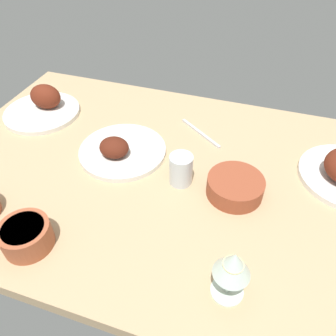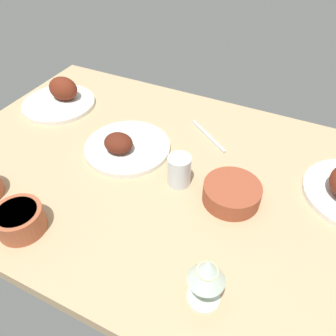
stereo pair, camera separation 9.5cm
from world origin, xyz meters
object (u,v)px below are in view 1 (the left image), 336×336
(plate_far_side, at_px, (44,106))
(water_tumbler, at_px, (181,169))
(plate_near_viewer, at_px, (121,150))
(bowl_cream, at_px, (235,186))
(fork_loose, at_px, (201,133))
(wine_glass, at_px, (233,266))
(bowl_onions, at_px, (26,235))

(plate_far_side, height_order, water_tumbler, plate_far_side)
(plate_near_viewer, bearing_deg, bowl_cream, -8.73)
(water_tumbler, relative_size, fork_loose, 0.48)
(wine_glass, xyz_separation_m, fork_loose, (-0.19, 0.52, -0.10))
(plate_near_viewer, distance_m, bowl_cream, 0.37)
(bowl_onions, relative_size, fork_loose, 0.62)
(plate_near_viewer, relative_size, water_tumbler, 2.95)
(plate_near_viewer, relative_size, bowl_onions, 2.28)
(plate_near_viewer, bearing_deg, fork_loose, 40.43)
(bowl_cream, distance_m, water_tumbler, 0.15)
(plate_far_side, height_order, bowl_onions, plate_far_side)
(bowl_onions, distance_m, wine_glass, 0.47)
(plate_far_side, bearing_deg, bowl_cream, -14.55)
(bowl_cream, height_order, bowl_onions, bowl_onions)
(wine_glass, bearing_deg, plate_near_viewer, 139.21)
(plate_far_side, bearing_deg, plate_near_viewer, -20.13)
(bowl_onions, height_order, wine_glass, wine_glass)
(plate_near_viewer, distance_m, bowl_onions, 0.38)
(bowl_cream, xyz_separation_m, bowl_onions, (-0.43, -0.32, 0.01))
(plate_near_viewer, xyz_separation_m, fork_loose, (0.21, 0.18, -0.01))
(plate_near_viewer, xyz_separation_m, plate_far_side, (-0.36, 0.13, 0.01))
(fork_loose, bearing_deg, bowl_cream, -20.80)
(bowl_onions, relative_size, wine_glass, 0.84)
(plate_far_side, xyz_separation_m, bowl_cream, (0.72, -0.19, 0.00))
(bowl_onions, distance_m, water_tumbler, 0.42)
(plate_far_side, bearing_deg, bowl_onions, -60.09)
(plate_far_side, xyz_separation_m, fork_loose, (0.57, 0.05, -0.02))
(plate_near_viewer, distance_m, water_tumbler, 0.22)
(bowl_onions, bearing_deg, wine_glass, 3.45)
(plate_far_side, relative_size, bowl_cream, 1.73)
(bowl_cream, distance_m, fork_loose, 0.28)
(plate_near_viewer, height_order, bowl_cream, plate_near_viewer)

